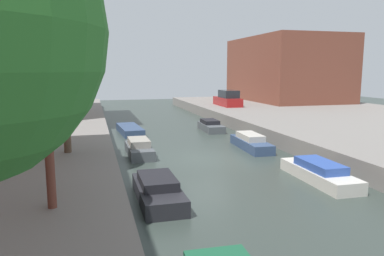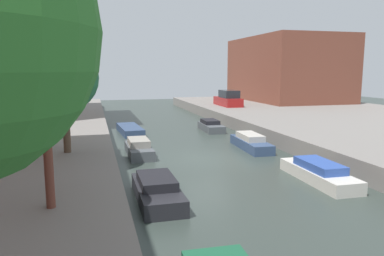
{
  "view_description": "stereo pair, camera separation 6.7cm",
  "coord_description": "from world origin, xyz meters",
  "px_view_note": "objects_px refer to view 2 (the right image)",
  "views": [
    {
      "loc": [
        -5.92,
        -18.77,
        4.79
      ],
      "look_at": [
        0.6,
        5.33,
        0.86
      ],
      "focal_mm": 34.54,
      "sensor_mm": 36.0,
      "label": 1
    },
    {
      "loc": [
        -5.85,
        -18.79,
        4.79
      ],
      "look_at": [
        0.6,
        5.33,
        0.86
      ],
      "focal_mm": 34.54,
      "sensor_mm": 36.0,
      "label": 2
    }
  ],
  "objects_px": {
    "moored_boat_left_4": "(130,130)",
    "moored_boat_right_3": "(251,142)",
    "parked_car": "(228,99)",
    "moored_boat_right_4": "(211,126)",
    "moored_boat_left_3": "(139,148)",
    "street_tree_1": "(43,81)",
    "moored_boat_left_2": "(157,191)",
    "low_block_right": "(286,69)",
    "moored_boat_right_2": "(319,173)",
    "street_tree_2": "(64,78)"
  },
  "relations": [
    {
      "from": "parked_car",
      "to": "moored_boat_left_4",
      "type": "bearing_deg",
      "value": -141.4
    },
    {
      "from": "moored_boat_right_2",
      "to": "moored_boat_right_4",
      "type": "height_order",
      "value": "moored_boat_right_2"
    },
    {
      "from": "low_block_right",
      "to": "street_tree_1",
      "type": "xyz_separation_m",
      "value": [
        -25.11,
        -32.26,
        -0.43
      ]
    },
    {
      "from": "low_block_right",
      "to": "street_tree_1",
      "type": "height_order",
      "value": "low_block_right"
    },
    {
      "from": "moored_boat_left_3",
      "to": "moored_boat_left_4",
      "type": "height_order",
      "value": "moored_boat_left_3"
    },
    {
      "from": "low_block_right",
      "to": "moored_boat_right_3",
      "type": "height_order",
      "value": "low_block_right"
    },
    {
      "from": "low_block_right",
      "to": "moored_boat_left_2",
      "type": "xyz_separation_m",
      "value": [
        -21.71,
        -29.78,
        -4.54
      ]
    },
    {
      "from": "moored_boat_left_2",
      "to": "moored_boat_right_2",
      "type": "xyz_separation_m",
      "value": [
        7.2,
        0.6,
        -0.01
      ]
    },
    {
      "from": "parked_car",
      "to": "moored_boat_left_2",
      "type": "bearing_deg",
      "value": -116.05
    },
    {
      "from": "moored_boat_left_4",
      "to": "street_tree_2",
      "type": "bearing_deg",
      "value": -110.44
    },
    {
      "from": "moored_boat_left_2",
      "to": "moored_boat_right_4",
      "type": "bearing_deg",
      "value": 65.1
    },
    {
      "from": "moored_boat_left_2",
      "to": "moored_boat_left_3",
      "type": "xyz_separation_m",
      "value": [
        0.24,
        7.58,
        0.01
      ]
    },
    {
      "from": "street_tree_1",
      "to": "moored_boat_left_4",
      "type": "xyz_separation_m",
      "value": [
        3.87,
        17.63,
        -4.22
      ]
    },
    {
      "from": "moored_boat_right_2",
      "to": "moored_boat_right_3",
      "type": "distance_m",
      "value": 6.98
    },
    {
      "from": "moored_boat_right_2",
      "to": "moored_boat_right_3",
      "type": "xyz_separation_m",
      "value": [
        -0.1,
        6.98,
        0.01
      ]
    },
    {
      "from": "low_block_right",
      "to": "moored_boat_right_2",
      "type": "height_order",
      "value": "low_block_right"
    },
    {
      "from": "street_tree_1",
      "to": "parked_car",
      "type": "height_order",
      "value": "street_tree_1"
    },
    {
      "from": "moored_boat_left_2",
      "to": "moored_boat_right_3",
      "type": "height_order",
      "value": "moored_boat_right_3"
    },
    {
      "from": "moored_boat_right_4",
      "to": "moored_boat_left_4",
      "type": "bearing_deg",
      "value": 176.42
    },
    {
      "from": "street_tree_1",
      "to": "moored_boat_right_2",
      "type": "relative_size",
      "value": 1.02
    },
    {
      "from": "moored_boat_left_2",
      "to": "moored_boat_left_4",
      "type": "distance_m",
      "value": 15.15
    },
    {
      "from": "moored_boat_left_2",
      "to": "moored_boat_left_3",
      "type": "height_order",
      "value": "moored_boat_left_3"
    },
    {
      "from": "street_tree_1",
      "to": "parked_car",
      "type": "relative_size",
      "value": 0.97
    },
    {
      "from": "low_block_right",
      "to": "moored_boat_right_4",
      "type": "height_order",
      "value": "low_block_right"
    },
    {
      "from": "moored_boat_left_3",
      "to": "moored_boat_right_4",
      "type": "distance_m",
      "value": 9.74
    },
    {
      "from": "street_tree_2",
      "to": "moored_boat_left_3",
      "type": "height_order",
      "value": "street_tree_2"
    },
    {
      "from": "parked_car",
      "to": "moored_boat_right_4",
      "type": "relative_size",
      "value": 1.33
    },
    {
      "from": "moored_boat_left_2",
      "to": "street_tree_2",
      "type": "bearing_deg",
      "value": 125.49
    },
    {
      "from": "moored_boat_left_2",
      "to": "moored_boat_left_4",
      "type": "height_order",
      "value": "moored_boat_left_2"
    },
    {
      "from": "street_tree_2",
      "to": "parked_car",
      "type": "relative_size",
      "value": 1.05
    },
    {
      "from": "street_tree_1",
      "to": "moored_boat_right_3",
      "type": "height_order",
      "value": "street_tree_1"
    },
    {
      "from": "street_tree_2",
      "to": "moored_boat_left_3",
      "type": "relative_size",
      "value": 1.38
    },
    {
      "from": "moored_boat_left_2",
      "to": "moored_boat_right_3",
      "type": "xyz_separation_m",
      "value": [
        7.11,
        7.58,
        0.0
      ]
    },
    {
      "from": "moored_boat_left_4",
      "to": "moored_boat_right_2",
      "type": "bearing_deg",
      "value": -65.16
    },
    {
      "from": "street_tree_1",
      "to": "moored_boat_left_3",
      "type": "height_order",
      "value": "street_tree_1"
    },
    {
      "from": "moored_boat_right_2",
      "to": "moored_boat_right_4",
      "type": "bearing_deg",
      "value": 91.45
    },
    {
      "from": "parked_car",
      "to": "moored_boat_right_2",
      "type": "distance_m",
      "value": 24.1
    },
    {
      "from": "street_tree_1",
      "to": "street_tree_2",
      "type": "distance_m",
      "value": 7.25
    },
    {
      "from": "street_tree_1",
      "to": "parked_car",
      "type": "bearing_deg",
      "value": 60.29
    },
    {
      "from": "street_tree_1",
      "to": "moored_boat_right_3",
      "type": "bearing_deg",
      "value": 43.76
    },
    {
      "from": "low_block_right",
      "to": "moored_boat_left_2",
      "type": "distance_m",
      "value": 37.13
    },
    {
      "from": "moored_boat_left_4",
      "to": "moored_boat_right_3",
      "type": "height_order",
      "value": "moored_boat_right_3"
    },
    {
      "from": "low_block_right",
      "to": "street_tree_1",
      "type": "distance_m",
      "value": 40.88
    },
    {
      "from": "moored_boat_left_4",
      "to": "moored_boat_right_3",
      "type": "xyz_separation_m",
      "value": [
        6.64,
        -7.57,
        0.11
      ]
    },
    {
      "from": "parked_car",
      "to": "moored_boat_right_4",
      "type": "distance_m",
      "value": 10.79
    },
    {
      "from": "moored_boat_left_2",
      "to": "moored_boat_left_4",
      "type": "bearing_deg",
      "value": 88.22
    },
    {
      "from": "street_tree_1",
      "to": "moored_boat_left_4",
      "type": "bearing_deg",
      "value": 77.62
    },
    {
      "from": "moored_boat_left_4",
      "to": "moored_boat_right_2",
      "type": "xyz_separation_m",
      "value": [
        6.73,
        -14.55,
        0.1
      ]
    },
    {
      "from": "street_tree_1",
      "to": "moored_boat_right_3",
      "type": "xyz_separation_m",
      "value": [
        10.5,
        10.06,
        -4.11
      ]
    },
    {
      "from": "moored_boat_right_4",
      "to": "street_tree_1",
      "type": "bearing_deg",
      "value": -120.73
    }
  ]
}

